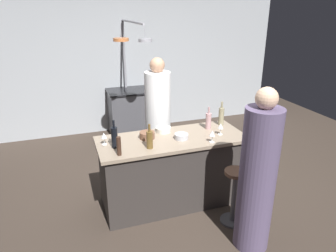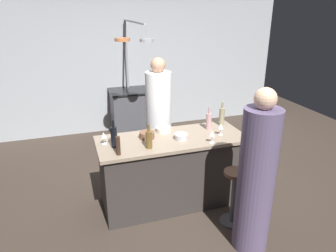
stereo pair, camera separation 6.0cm
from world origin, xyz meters
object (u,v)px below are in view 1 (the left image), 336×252
object	(u,v)px
wine_glass_by_chef	(221,127)
mixing_bowl_steel	(181,136)
guest_right	(257,178)
mixing_bowl_wooden	(147,135)
chef	(158,122)
wine_bottle_amber	(150,139)
potted_plant	(255,138)
wine_bottle_rose	(208,121)
wine_glass_near_right_guest	(104,136)
mixing_bowl_ceramic	(163,129)
wine_glass_near_left_guest	(212,134)
wine_bottle_dark	(114,137)
bar_stool_right	(234,194)
stove_range	(130,112)
pepper_mill	(119,146)
wine_bottle_white	(221,116)

from	to	relation	value
wine_glass_by_chef	mixing_bowl_steel	distance (m)	0.51
guest_right	mixing_bowl_wooden	world-z (taller)	guest_right
chef	mixing_bowl_steel	size ratio (longest dim) A/B	10.48
wine_bottle_amber	potted_plant	bearing A→B (deg)	26.08
chef	wine_bottle_rose	distance (m)	0.86
wine_glass_near_right_guest	mixing_bowl_ceramic	xyz separation A→B (m)	(0.76, 0.15, -0.08)
wine_bottle_rose	wine_glass_near_left_guest	distance (m)	0.43
wine_bottle_amber	wine_bottle_dark	bearing A→B (deg)	158.82
wine_bottle_amber	wine_glass_by_chef	bearing A→B (deg)	5.91
mixing_bowl_steel	wine_glass_by_chef	bearing A→B (deg)	-3.56
wine_bottle_rose	wine_glass_near_right_guest	xyz separation A→B (m)	(-1.34, -0.06, -0.01)
bar_stool_right	wine_glass_near_right_guest	bearing A→B (deg)	152.57
wine_bottle_amber	chef	bearing A→B (deg)	67.99
wine_bottle_amber	wine_bottle_rose	size ratio (longest dim) A/B	0.97
potted_plant	mixing_bowl_wooden	xyz separation A→B (m)	(-2.10, -0.78, 0.64)
stove_range	guest_right	world-z (taller)	guest_right
wine_bottle_dark	wine_bottle_amber	xyz separation A→B (m)	(0.37, -0.14, -0.02)
potted_plant	wine_bottle_dark	xyz separation A→B (m)	(-2.51, -0.91, 0.73)
pepper_mill	mixing_bowl_ceramic	xyz separation A→B (m)	(0.65, 0.48, -0.08)
pepper_mill	mixing_bowl_wooden	xyz separation A→B (m)	(0.40, 0.34, -0.06)
chef	wine_glass_by_chef	world-z (taller)	chef
guest_right	mixing_bowl_ceramic	world-z (taller)	guest_right
stove_range	wine_glass_near_right_guest	xyz separation A→B (m)	(-0.80, -2.38, 0.56)
stove_range	mixing_bowl_wooden	bearing A→B (deg)	-96.90
wine_glass_near_right_guest	mixing_bowl_wooden	world-z (taller)	wine_glass_near_right_guest
wine_glass_near_right_guest	mixing_bowl_wooden	xyz separation A→B (m)	(0.51, 0.01, -0.06)
wine_bottle_dark	wine_glass_by_chef	bearing A→B (deg)	-1.98
wine_bottle_amber	wine_glass_near_right_guest	bearing A→B (deg)	150.82
wine_glass_near_left_guest	wine_bottle_dark	bearing A→B (deg)	168.45
stove_range	mixing_bowl_wooden	xyz separation A→B (m)	(-0.29, -2.36, 0.49)
wine_glass_by_chef	wine_bottle_amber	bearing A→B (deg)	-174.09
wine_bottle_amber	wine_glass_by_chef	xyz separation A→B (m)	(0.93, 0.10, -0.00)
wine_glass_near_right_guest	pepper_mill	bearing A→B (deg)	-71.16
stove_range	wine_bottle_rose	size ratio (longest dim) A/B	3.03
wine_bottle_rose	mixing_bowl_wooden	distance (m)	0.84
bar_stool_right	wine_glass_by_chef	xyz separation A→B (m)	(0.06, 0.53, 0.63)
mixing_bowl_ceramic	wine_glass_near_left_guest	bearing A→B (deg)	-48.81
chef	wine_glass_near_left_guest	world-z (taller)	chef
bar_stool_right	mixing_bowl_wooden	xyz separation A→B (m)	(-0.82, 0.71, 0.57)
guest_right	wine_glass_near_left_guest	distance (m)	0.77
bar_stool_right	wine_bottle_amber	size ratio (longest dim) A/B	2.38
potted_plant	mixing_bowl_steel	size ratio (longest dim) A/B	3.14
chef	pepper_mill	world-z (taller)	chef
wine_bottle_amber	pepper_mill	bearing A→B (deg)	-169.73
chef	potted_plant	bearing A→B (deg)	1.11
bar_stool_right	wine_glass_by_chef	size ratio (longest dim) A/B	4.66
wine_bottle_dark	mixing_bowl_steel	distance (m)	0.80
mixing_bowl_steel	mixing_bowl_wooden	world-z (taller)	mixing_bowl_wooden
bar_stool_right	wine_bottle_rose	xyz separation A→B (m)	(0.01, 0.76, 0.64)
wine_bottle_dark	wine_bottle_white	bearing A→B (deg)	9.98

